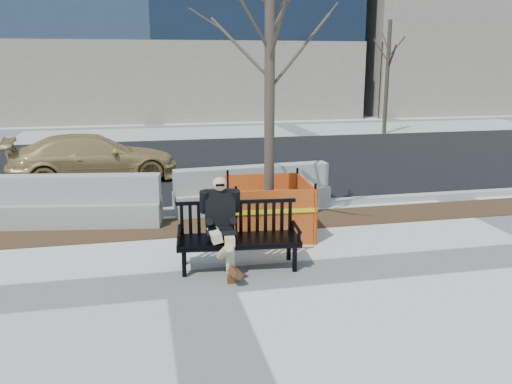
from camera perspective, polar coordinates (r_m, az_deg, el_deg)
ground at (r=7.72m, az=-6.12°, el=-9.50°), size 120.00×120.00×0.00m
mulch_strip at (r=10.15m, az=-7.74°, el=-3.73°), size 40.00×1.20×0.02m
asphalt_street at (r=16.16m, az=-9.57°, el=2.80°), size 60.00×10.40×0.01m
curb at (r=11.04m, az=-8.16°, el=-2.00°), size 60.00×0.25×0.12m
bench at (r=8.17m, az=-1.87°, el=-8.05°), size 1.92×0.84×0.99m
seated_man at (r=8.20m, az=-3.71°, el=-7.99°), size 0.67×1.03×1.37m
tree_fence at (r=9.68m, az=1.36°, el=-4.51°), size 2.25×2.25×5.32m
sedan at (r=14.46m, az=-16.73°, el=1.09°), size 4.40×2.25×1.22m
jersey_barrier_left at (r=10.77m, az=-19.11°, el=-3.37°), size 3.49×1.22×0.98m
jersey_barrier_right at (r=11.25m, az=-0.34°, el=-1.87°), size 3.32×0.94×0.94m
far_tree_right at (r=23.77m, az=13.46°, el=6.10°), size 2.25×2.25×5.05m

